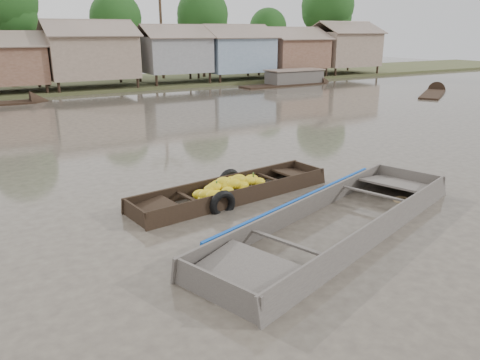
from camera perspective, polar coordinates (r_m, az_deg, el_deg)
ground at (r=11.89m, az=3.65°, el=-4.90°), size 120.00×120.00×0.00m
riverbank at (r=42.02m, az=-17.87°, el=14.93°), size 120.00×12.47×10.22m
banana_boat at (r=13.36m, az=-1.22°, el=-1.37°), size 6.34×2.29×0.86m
viewer_boat at (r=11.56m, az=11.78°, el=-5.49°), size 8.89×4.93×0.69m
distant_boats at (r=38.32m, az=0.36°, el=11.29°), size 46.88×15.45×1.38m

